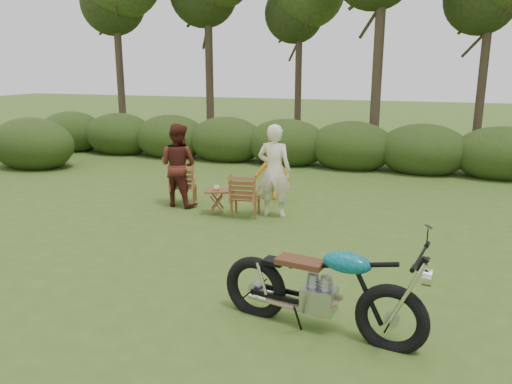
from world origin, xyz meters
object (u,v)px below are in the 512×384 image
(cup, at_px, (217,188))
(adult_b, at_px, (180,205))
(motorcycle, at_px, (318,329))
(child, at_px, (271,199))
(lawn_chair_left, at_px, (184,203))
(lawn_chair_right, at_px, (245,216))
(adult_a, at_px, (274,216))
(side_table, at_px, (217,202))

(cup, height_order, adult_b, adult_b)
(motorcycle, bearing_deg, adult_b, 142.51)
(cup, relative_size, child, 0.09)
(child, bearing_deg, lawn_chair_left, 1.30)
(motorcycle, height_order, lawn_chair_right, motorcycle)
(lawn_chair_left, xyz_separation_m, cup, (1.04, -0.55, 0.55))
(lawn_chair_left, xyz_separation_m, adult_b, (0.00, -0.21, 0.00))
(adult_a, bearing_deg, side_table, 14.06)
(adult_b, height_order, child, adult_b)
(lawn_chair_left, relative_size, child, 0.69)
(lawn_chair_right, height_order, side_table, side_table)
(adult_b, bearing_deg, child, -138.59)
(side_table, xyz_separation_m, adult_b, (-1.04, 0.34, -0.25))
(side_table, height_order, adult_a, adult_a)
(lawn_chair_right, height_order, lawn_chair_left, lawn_chair_left)
(adult_b, bearing_deg, cup, 169.04)
(lawn_chair_right, relative_size, adult_b, 0.49)
(lawn_chair_right, distance_m, adult_b, 1.64)
(motorcycle, bearing_deg, adult_a, 122.71)
(lawn_chair_left, bearing_deg, cup, 132.12)
(side_table, distance_m, cup, 0.30)
(cup, bearing_deg, lawn_chair_right, 9.22)
(child, bearing_deg, side_table, 37.85)
(lawn_chair_right, bearing_deg, lawn_chair_left, -24.39)
(adult_b, xyz_separation_m, child, (1.72, 1.17, 0.00))
(cup, distance_m, child, 1.74)
(adult_b, distance_m, child, 2.08)
(motorcycle, xyz_separation_m, lawn_chair_left, (-3.98, 4.39, 0.00))
(motorcycle, xyz_separation_m, side_table, (-2.94, 3.84, 0.25))
(lawn_chair_right, height_order, adult_a, adult_a)
(motorcycle, height_order, adult_a, adult_a)
(lawn_chair_right, relative_size, cup, 7.33)
(motorcycle, height_order, side_table, motorcycle)
(motorcycle, height_order, child, motorcycle)
(motorcycle, height_order, adult_b, adult_b)
(lawn_chair_left, height_order, cup, cup)
(motorcycle, bearing_deg, lawn_chair_left, 141.16)
(motorcycle, bearing_deg, cup, 136.39)
(adult_a, relative_size, adult_b, 1.04)
(cup, bearing_deg, motorcycle, -52.55)
(lawn_chair_right, distance_m, cup, 0.81)
(lawn_chair_right, distance_m, adult_a, 0.58)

